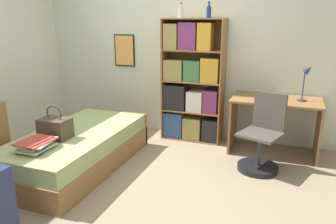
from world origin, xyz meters
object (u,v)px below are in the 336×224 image
object	(u,v)px
bookcase	(191,84)
desk_chair	(261,146)
bottle_brown	(209,12)
desk	(275,116)
handbag	(55,128)
bottle_green	(181,12)
book_stack_on_bed	(36,145)
bed	(78,149)
desk_lamp	(307,76)

from	to	relation	value
bookcase	desk_chair	world-z (taller)	bookcase
bottle_brown	desk	distance (m)	1.64
bottle_brown	desk_chair	size ratio (longest dim) A/B	0.23
handbag	bottle_green	xyz separation A→B (m)	(0.92, 1.64, 1.25)
book_stack_on_bed	bottle_green	bearing A→B (deg)	66.16
bed	bookcase	distance (m)	1.82
bottle_green	desk_chair	bearing A→B (deg)	-28.80
bottle_brown	bookcase	bearing A→B (deg)	179.83
handbag	book_stack_on_bed	xyz separation A→B (m)	(0.04, -0.36, -0.06)
handbag	bottle_brown	xyz separation A→B (m)	(1.31, 1.66, 1.26)
book_stack_on_bed	desk_chair	bearing A→B (deg)	31.79
bottle_green	bookcase	bearing A→B (deg)	6.81
desk_chair	bed	bearing A→B (deg)	-161.57
bookcase	bottle_green	world-z (taller)	bottle_green
bed	desk	size ratio (longest dim) A/B	1.74
desk	desk_chair	distance (m)	0.62
bed	desk_chair	distance (m)	2.19
bottle_brown	desk_lamp	bearing A→B (deg)	-5.67
bottle_green	desk_chair	xyz separation A→B (m)	(1.24, -0.68, -1.53)
book_stack_on_bed	desk_lamp	world-z (taller)	desk_lamp
bed	desk	xyz separation A→B (m)	(2.18, 1.26, 0.29)
bookcase	bed	bearing A→B (deg)	-125.64
bottle_brown	desk_lamp	size ratio (longest dim) A/B	0.45
desk_lamp	desk_chair	xyz separation A→B (m)	(-0.43, -0.57, -0.77)
desk_lamp	desk	bearing A→B (deg)	-179.42
book_stack_on_bed	desk_lamp	size ratio (longest dim) A/B	0.84
bed	bottle_green	size ratio (longest dim) A/B	9.66
bed	handbag	distance (m)	0.45
desk	bottle_green	bearing A→B (deg)	175.23
bed	bottle_brown	world-z (taller)	bottle_brown
book_stack_on_bed	desk	size ratio (longest dim) A/B	0.35
bookcase	bottle_brown	xyz separation A→B (m)	(0.22, -0.00, 1.00)
desk	handbag	bearing A→B (deg)	-145.98
desk	book_stack_on_bed	bearing A→B (deg)	-139.77
bookcase	bottle_green	xyz separation A→B (m)	(-0.16, -0.02, 1.00)
bookcase	desk_lamp	world-z (taller)	bookcase
handbag	bed	bearing A→B (deg)	72.38
bookcase	desk	xyz separation A→B (m)	(1.18, -0.13, -0.31)
handbag	desk_chair	bearing A→B (deg)	23.96
desk_lamp	handbag	bearing A→B (deg)	-149.41
bed	bottle_green	xyz separation A→B (m)	(0.84, 1.38, 1.60)
bookcase	handbag	bearing A→B (deg)	-123.12
handbag	desk_lamp	xyz separation A→B (m)	(2.60, 1.54, 0.49)
bottle_green	bottle_brown	distance (m)	0.39
desk	desk_lamp	world-z (taller)	desk_lamp
desk_chair	bottle_brown	bearing A→B (deg)	140.62
book_stack_on_bed	desk_lamp	xyz separation A→B (m)	(2.56, 1.89, 0.55)
desk_lamp	bed	bearing A→B (deg)	-153.25
handbag	bottle_brown	size ratio (longest dim) A/B	1.79
bottle_green	bottle_brown	size ratio (longest dim) A/B	0.95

